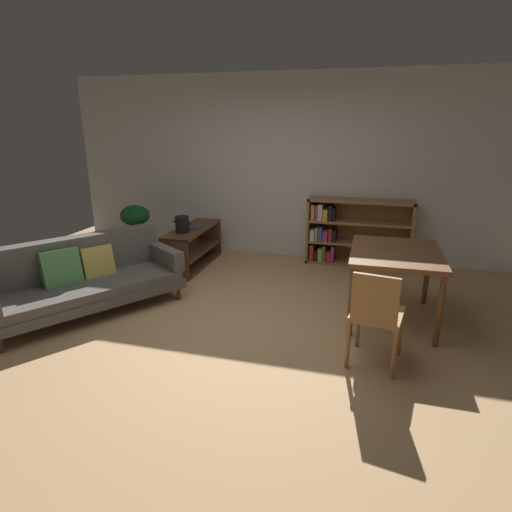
% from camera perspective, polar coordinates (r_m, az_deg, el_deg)
% --- Properties ---
extents(ground_plane, '(8.16, 8.16, 0.00)m').
position_cam_1_polar(ground_plane, '(4.31, -3.86, -9.90)').
color(ground_plane, tan).
extents(back_wall_panel, '(6.80, 0.10, 2.70)m').
position_cam_1_polar(back_wall_panel, '(6.47, 3.82, 11.87)').
color(back_wall_panel, silver).
rests_on(back_wall_panel, ground_plane).
extents(fabric_couch, '(1.77, 2.10, 0.79)m').
position_cam_1_polar(fabric_couch, '(4.96, -22.48, -2.75)').
color(fabric_couch, '#56351E').
rests_on(fabric_couch, ground_plane).
extents(media_console, '(0.40, 1.28, 0.57)m').
position_cam_1_polar(media_console, '(6.13, -8.55, 1.13)').
color(media_console, '#56351E').
rests_on(media_console, ground_plane).
extents(open_laptop, '(0.39, 0.28, 0.10)m').
position_cam_1_polar(open_laptop, '(6.12, -8.90, 4.18)').
color(open_laptop, '#333338').
rests_on(open_laptop, media_console).
extents(desk_speaker, '(0.19, 0.19, 0.22)m').
position_cam_1_polar(desk_speaker, '(5.80, -10.00, 4.26)').
color(desk_speaker, black).
rests_on(desk_speaker, media_console).
extents(potted_floor_plant, '(0.51, 0.47, 0.82)m').
position_cam_1_polar(potted_floor_plant, '(6.65, -16.01, 4.14)').
color(potted_floor_plant, '#333338').
rests_on(potted_floor_plant, ground_plane).
extents(dining_table, '(0.89, 1.11, 0.75)m').
position_cam_1_polar(dining_table, '(4.51, 18.40, -0.32)').
color(dining_table, brown).
rests_on(dining_table, ground_plane).
extents(dining_chair_near, '(0.48, 0.50, 0.86)m').
position_cam_1_polar(dining_chair_near, '(3.63, 16.00, -7.45)').
color(dining_chair_near, olive).
rests_on(dining_chair_near, ground_plane).
extents(bookshelf, '(1.47, 0.35, 0.96)m').
position_cam_1_polar(bookshelf, '(6.30, 12.62, 3.21)').
color(bookshelf, olive).
rests_on(bookshelf, ground_plane).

